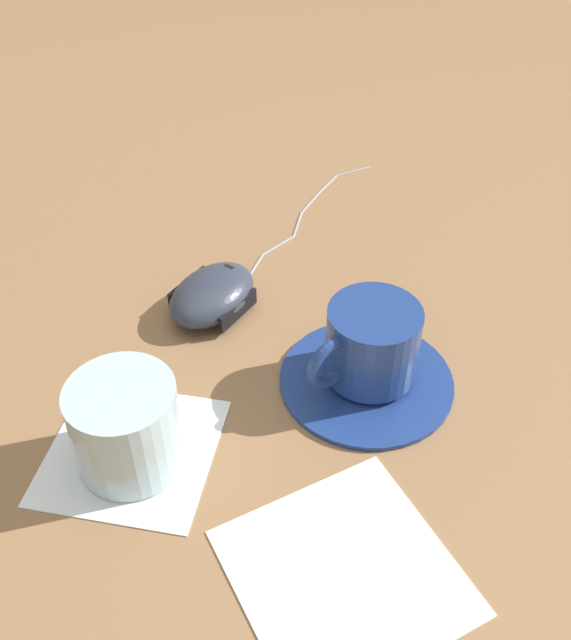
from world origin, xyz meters
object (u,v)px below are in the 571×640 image
computer_mouse (212,294)px  drinking_glass (126,426)px  saucer (366,379)px  coffee_cup (370,343)px

computer_mouse → drinking_glass: drinking_glass is taller
saucer → computer_mouse: (0.06, 0.16, 0.01)m
coffee_cup → computer_mouse: size_ratio=0.85×
drinking_glass → computer_mouse: bearing=0.2°
computer_mouse → drinking_glass: (-0.19, -0.00, 0.02)m
coffee_cup → drinking_glass: drinking_glass is taller
coffee_cup → drinking_glass: 0.21m
computer_mouse → drinking_glass: size_ratio=1.39×
saucer → computer_mouse: 0.17m
saucer → coffee_cup: coffee_cup is taller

